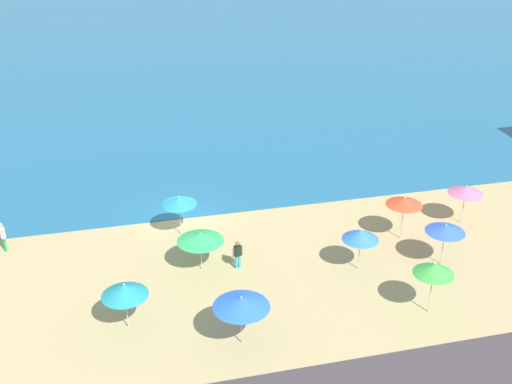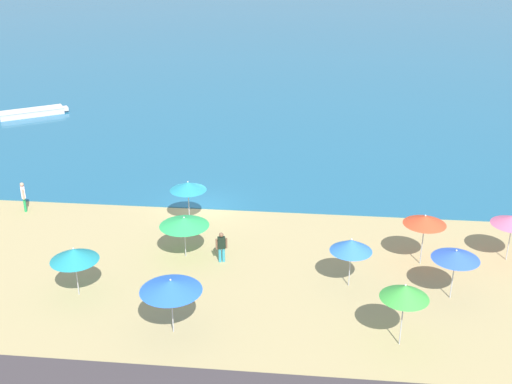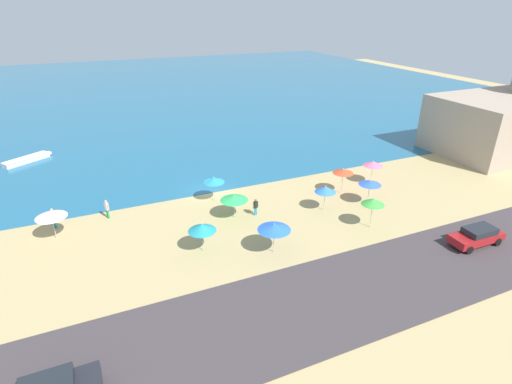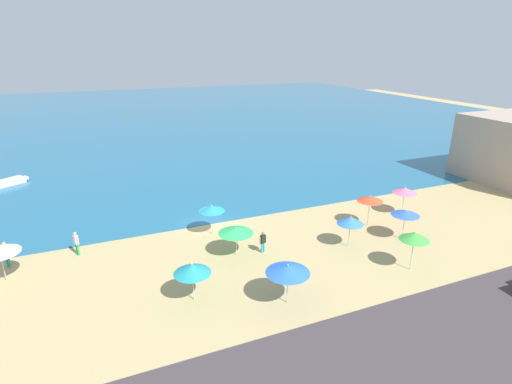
{
  "view_description": "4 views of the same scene",
  "coord_description": "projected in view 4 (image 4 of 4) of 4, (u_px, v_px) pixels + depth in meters",
  "views": [
    {
      "loc": [
        -3.54,
        -33.58,
        18.64
      ],
      "look_at": [
        4.4,
        -0.53,
        1.54
      ],
      "focal_mm": 45.0,
      "sensor_mm": 36.0,
      "label": 1
    },
    {
      "loc": [
        6.61,
        -32.9,
        15.48
      ],
      "look_at": [
        3.3,
        -1.17,
        1.71
      ],
      "focal_mm": 45.0,
      "sensor_mm": 36.0,
      "label": 2
    },
    {
      "loc": [
        -10.26,
        -34.42,
        16.99
      ],
      "look_at": [
        3.31,
        -3.27,
        0.89
      ],
      "focal_mm": 28.0,
      "sensor_mm": 36.0,
      "label": 3
    },
    {
      "loc": [
        -7.88,
        -28.71,
        13.75
      ],
      "look_at": [
        4.79,
        1.76,
        1.53
      ],
      "focal_mm": 28.0,
      "sensor_mm": 36.0,
      "label": 4
    }
  ],
  "objects": [
    {
      "name": "beach_umbrella_2",
      "position": [
        236.0,
        230.0,
        27.1
      ],
      "size": [
        2.43,
        2.43,
        2.16
      ],
      "color": "#B2B2B7",
      "rests_on": "ground_plane"
    },
    {
      "name": "beach_umbrella_8",
      "position": [
        212.0,
        208.0,
        30.1
      ],
      "size": [
        1.99,
        1.99,
        2.44
      ],
      "color": "#B2B2B7",
      "rests_on": "ground_plane"
    },
    {
      "name": "sea",
      "position": [
        132.0,
        117.0,
        80.09
      ],
      "size": [
        150.0,
        110.0,
        0.05
      ],
      "primitive_type": "cube",
      "color": "#216186",
      "rests_on": "ground_plane"
    },
    {
      "name": "ground_plane",
      "position": [
        210.0,
        224.0,
        32.48
      ],
      "size": [
        160.0,
        160.0,
        0.0
      ],
      "primitive_type": "plane",
      "color": "tan"
    },
    {
      "name": "beach_umbrella_4",
      "position": [
        405.0,
        190.0,
        33.76
      ],
      "size": [
        2.02,
        2.02,
        2.44
      ],
      "color": "#B2B2B7",
      "rests_on": "ground_plane"
    },
    {
      "name": "bather_1",
      "position": [
        263.0,
        241.0,
        27.82
      ],
      "size": [
        0.55,
        0.31,
        1.57
      ],
      "color": "teal",
      "rests_on": "ground_plane"
    },
    {
      "name": "beach_umbrella_3",
      "position": [
        370.0,
        199.0,
        31.47
      ],
      "size": [
        2.03,
        2.03,
        2.61
      ],
      "color": "#B2B2B7",
      "rests_on": "ground_plane"
    },
    {
      "name": "beach_umbrella_7",
      "position": [
        415.0,
        236.0,
        25.17
      ],
      "size": [
        1.89,
        1.89,
        2.74
      ],
      "color": "#B2B2B7",
      "rests_on": "ground_plane"
    },
    {
      "name": "beach_umbrella_1",
      "position": [
        350.0,
        220.0,
        28.24
      ],
      "size": [
        1.9,
        1.9,
        2.41
      ],
      "color": "#B2B2B7",
      "rests_on": "ground_plane"
    },
    {
      "name": "beach_umbrella_0",
      "position": [
        405.0,
        213.0,
        29.31
      ],
      "size": [
        2.06,
        2.06,
        2.41
      ],
      "color": "#B2B2B7",
      "rests_on": "ground_plane"
    },
    {
      "name": "bather_2",
      "position": [
        76.0,
        242.0,
        27.44
      ],
      "size": [
        0.36,
        0.52,
        1.75
      ],
      "color": "green",
      "rests_on": "ground_plane"
    },
    {
      "name": "bather_0",
      "position": [
        6.0,
        253.0,
        25.97
      ],
      "size": [
        0.41,
        0.45,
        1.8
      ],
      "color": "teal",
      "rests_on": "ground_plane"
    },
    {
      "name": "beach_umbrella_9",
      "position": [
        192.0,
        269.0,
        22.21
      ],
      "size": [
        2.12,
        2.12,
        2.36
      ],
      "color": "#B2B2B7",
      "rests_on": "ground_plane"
    },
    {
      "name": "beach_umbrella_5",
      "position": [
        288.0,
        269.0,
        21.9
      ],
      "size": [
        2.49,
        2.49,
        2.47
      ],
      "color": "#B2B2B7",
      "rests_on": "ground_plane"
    }
  ]
}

